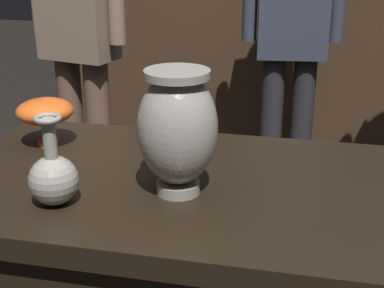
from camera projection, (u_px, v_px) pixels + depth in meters
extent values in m
cube|color=black|center=(205.00, 192.00, 1.25)|extent=(1.20, 0.64, 0.05)
cube|color=#422D1E|center=(276.00, 81.00, 3.36)|extent=(2.60, 0.40, 0.95)
cylinder|color=gray|center=(178.00, 187.00, 1.19)|extent=(0.09, 0.09, 0.02)
ellipsoid|color=gray|center=(178.00, 128.00, 1.14)|extent=(0.17, 0.17, 0.24)
cylinder|color=gray|center=(177.00, 74.00, 1.10)|extent=(0.13, 0.13, 0.02)
cylinder|color=#E55B1E|center=(48.00, 143.00, 1.45)|extent=(0.06, 0.06, 0.01)
cylinder|color=#E55B1E|center=(47.00, 132.00, 1.44)|extent=(0.02, 0.02, 0.05)
ellipsoid|color=#E55B1E|center=(45.00, 111.00, 1.42)|extent=(0.15, 0.15, 0.06)
sphere|color=gray|center=(54.00, 180.00, 1.12)|extent=(0.10, 0.10, 0.10)
cylinder|color=gray|center=(50.00, 140.00, 1.09)|extent=(0.03, 0.03, 0.09)
torus|color=gray|center=(48.00, 119.00, 1.08)|extent=(0.05, 0.05, 0.01)
cylinder|color=brown|center=(100.00, 147.00, 2.54)|extent=(0.11, 0.11, 0.80)
cylinder|color=brown|center=(73.00, 142.00, 2.60)|extent=(0.11, 0.11, 0.80)
cylinder|color=#232328|center=(301.00, 133.00, 2.77)|extent=(0.11, 0.11, 0.76)
cylinder|color=#232328|center=(271.00, 132.00, 2.79)|extent=(0.11, 0.11, 0.76)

